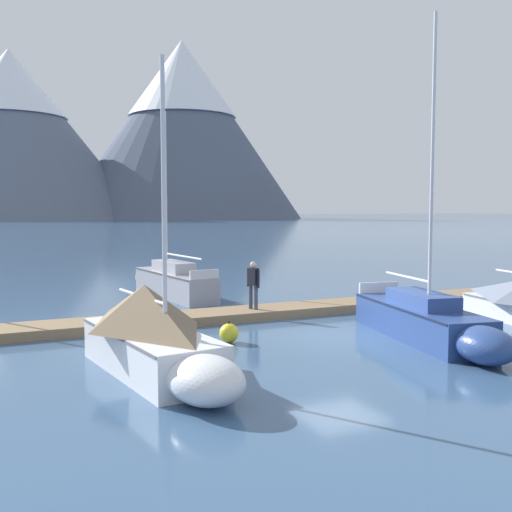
# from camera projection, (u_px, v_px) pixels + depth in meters

# --- Properties ---
(ground_plane) EXTENTS (700.00, 700.00, 0.00)m
(ground_plane) POSITION_uv_depth(u_px,v_px,m) (340.00, 336.00, 18.09)
(ground_plane) COLOR #38567A
(mountain_central_massif) EXTENTS (94.75, 94.75, 60.86)m
(mountain_central_massif) POSITION_uv_depth(u_px,v_px,m) (11.00, 131.00, 214.75)
(mountain_central_massif) COLOR slate
(mountain_central_massif) RESTS_ON ground
(mountain_shoulder_ridge) EXTENTS (94.45, 94.45, 69.74)m
(mountain_shoulder_ridge) POSITION_uv_depth(u_px,v_px,m) (182.00, 126.00, 236.22)
(mountain_shoulder_ridge) COLOR #4C566B
(mountain_shoulder_ridge) RESTS_ON ground
(dock) EXTENTS (26.99, 1.93, 0.30)m
(dock) POSITION_uv_depth(u_px,v_px,m) (279.00, 311.00, 21.69)
(dock) COLOR #846B4C
(dock) RESTS_ON ground
(sailboat_second_berth) EXTENTS (2.46, 6.27, 7.14)m
(sailboat_second_berth) POSITION_uv_depth(u_px,v_px,m) (155.00, 335.00, 13.76)
(sailboat_second_berth) COLOR white
(sailboat_second_berth) RESTS_ON ground
(sailboat_mid_dock_port) EXTENTS (2.02, 7.08, 8.12)m
(sailboat_mid_dock_port) POSITION_uv_depth(u_px,v_px,m) (171.00, 281.00, 26.39)
(sailboat_mid_dock_port) COLOR #93939E
(sailboat_mid_dock_port) RESTS_ON ground
(sailboat_mid_dock_starboard) EXTENTS (2.75, 7.11, 9.31)m
(sailboat_mid_dock_starboard) POSITION_uv_depth(u_px,v_px,m) (429.00, 321.00, 17.19)
(sailboat_mid_dock_starboard) COLOR navy
(sailboat_mid_dock_starboard) RESTS_ON ground
(person_on_dock) EXTENTS (0.34, 0.56, 1.69)m
(person_on_dock) POSITION_uv_depth(u_px,v_px,m) (253.00, 282.00, 21.06)
(person_on_dock) COLOR #384256
(person_on_dock) RESTS_ON dock
(mooring_buoy_channel_marker) EXTENTS (0.56, 0.56, 0.64)m
(mooring_buoy_channel_marker) POSITION_uv_depth(u_px,v_px,m) (229.00, 333.00, 17.15)
(mooring_buoy_channel_marker) COLOR yellow
(mooring_buoy_channel_marker) RESTS_ON ground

